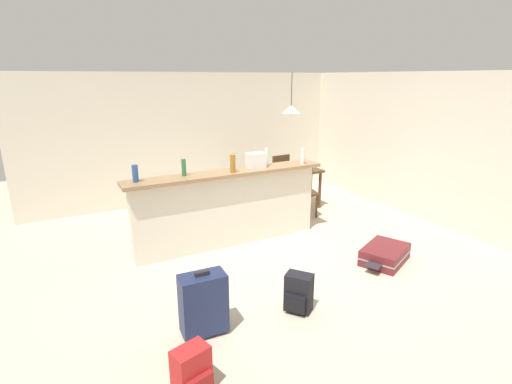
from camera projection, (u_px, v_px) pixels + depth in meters
ground_plane at (274, 255)px, 5.51m from camera, size 13.00×13.00×0.05m
wall_back at (196, 137)px, 7.72m from camera, size 6.60×0.10×2.50m
wall_right at (415, 146)px, 6.79m from camera, size 0.10×6.00×2.50m
partition_half_wall at (229, 210)px, 5.66m from camera, size 2.80×0.20×1.07m
bar_countertop at (228, 173)px, 5.50m from camera, size 2.96×0.40×0.05m
bottle_blue at (135, 173)px, 4.91m from camera, size 0.08×0.08×0.22m
bottle_green at (184, 167)px, 5.22m from camera, size 0.06×0.06×0.23m
bottle_amber at (233, 163)px, 5.40m from camera, size 0.07×0.07×0.26m
bottle_clear at (267, 157)px, 5.81m from camera, size 0.06×0.06×0.27m
bottle_white at (302, 156)px, 5.93m from camera, size 0.07×0.07×0.24m
grocery_bag at (256, 160)px, 5.70m from camera, size 0.26×0.18×0.22m
dining_table at (289, 174)px, 7.32m from camera, size 1.10×0.80×0.74m
dining_chair_near_partition at (304, 187)px, 6.95m from camera, size 0.48×0.48×0.93m
dining_chair_far_side at (278, 175)px, 7.82m from camera, size 0.43×0.43×0.93m
pendant_lamp at (291, 109)px, 7.05m from camera, size 0.34×0.34×0.77m
suitcase_flat_maroon at (385, 254)px, 5.23m from camera, size 0.89×0.73×0.22m
backpack_black at (299, 293)px, 4.12m from camera, size 0.33×0.34×0.42m
suitcase_upright_navy at (203, 303)px, 3.71m from camera, size 0.45×0.27×0.67m
backpack_red at (192, 373)px, 3.01m from camera, size 0.32×0.29×0.42m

